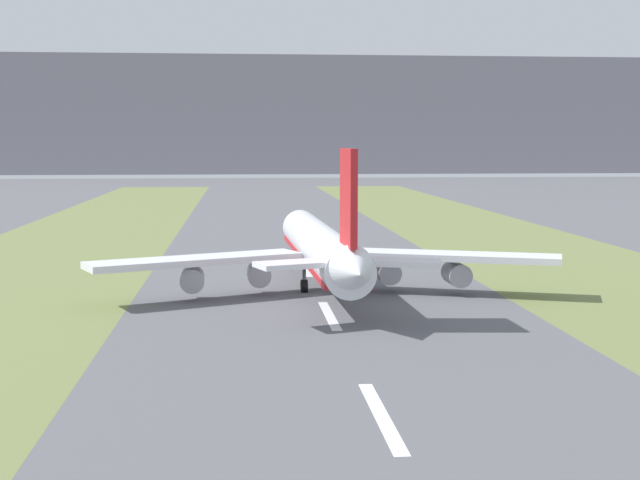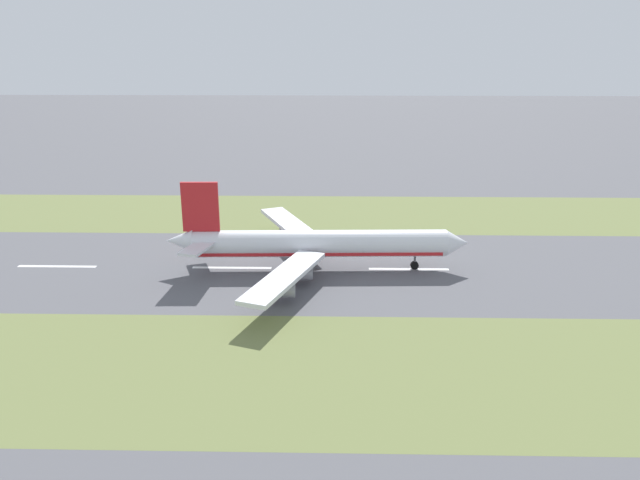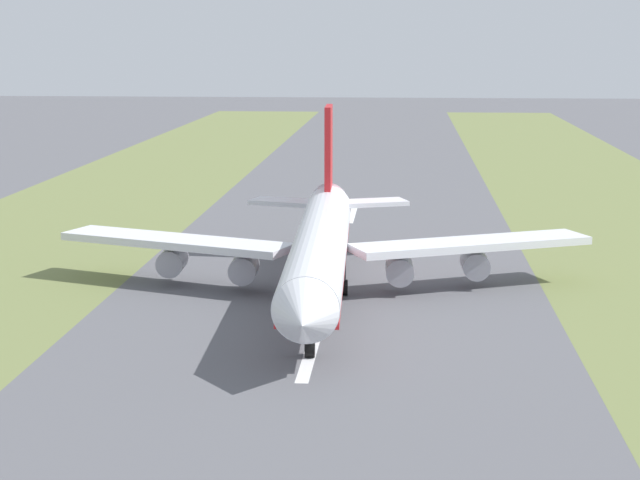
# 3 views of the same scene
# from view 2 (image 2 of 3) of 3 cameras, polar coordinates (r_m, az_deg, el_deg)

# --- Properties ---
(ground_plane) EXTENTS (800.00, 800.00, 0.00)m
(ground_plane) POSITION_cam_2_polar(r_m,az_deg,el_deg) (141.11, -2.24, -2.59)
(ground_plane) COLOR #56565B
(grass_median_west) EXTENTS (40.00, 600.00, 0.01)m
(grass_median_west) POSITION_cam_2_polar(r_m,az_deg,el_deg) (183.74, -1.42, 2.47)
(grass_median_west) COLOR olive
(grass_median_west) RESTS_ON ground
(grass_median_east) EXTENTS (40.00, 600.00, 0.01)m
(grass_median_east) POSITION_cam_2_polar(r_m,az_deg,el_deg) (100.57, -3.78, -11.87)
(grass_median_east) COLOR olive
(grass_median_east) RESTS_ON ground
(centreline_dash_near) EXTENTS (1.20, 18.00, 0.01)m
(centreline_dash_near) POSITION_cam_2_polar(r_m,az_deg,el_deg) (154.23, -22.90, -2.23)
(centreline_dash_near) COLOR silver
(centreline_dash_near) RESTS_ON ground
(centreline_dash_mid) EXTENTS (1.20, 18.00, 0.01)m
(centreline_dash_mid) POSITION_cam_2_polar(r_m,az_deg,el_deg) (142.70, -8.06, -2.52)
(centreline_dash_mid) COLOR silver
(centreline_dash_mid) RESTS_ON ground
(centreline_dash_far) EXTENTS (1.20, 18.00, 0.01)m
(centreline_dash_far) POSITION_cam_2_polar(r_m,az_deg,el_deg) (141.91, 8.11, -2.65)
(centreline_dash_far) COLOR silver
(centreline_dash_far) RESTS_ON ground
(airplane_main_jet) EXTENTS (64.10, 67.15, 20.20)m
(airplane_main_jet) POSITION_cam_2_polar(r_m,az_deg,el_deg) (138.19, -0.79, -0.39)
(airplane_main_jet) COLOR silver
(airplane_main_jet) RESTS_ON ground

